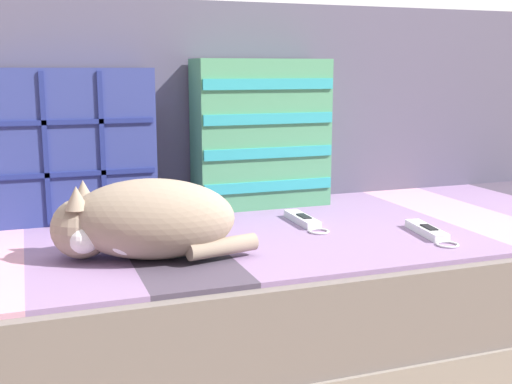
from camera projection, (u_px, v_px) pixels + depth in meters
couch at (279, 297)px, 1.62m from camera, size 2.12×0.88×0.38m
sofa_backrest at (233, 103)px, 1.87m from camera, size 2.08×0.14×0.56m
throw_pillow_quilted at (72, 145)px, 1.60m from camera, size 0.40×0.14×0.38m
throw_pillow_striped at (261, 134)px, 1.77m from camera, size 0.37×0.14×0.40m
sleeping_cat at (140, 221)px, 1.28m from camera, size 0.40×0.27×0.16m
game_remote_near at (303, 220)px, 1.59m from camera, size 0.05×0.20×0.02m
game_remote_far at (428, 231)px, 1.48m from camera, size 0.07×0.21×0.02m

